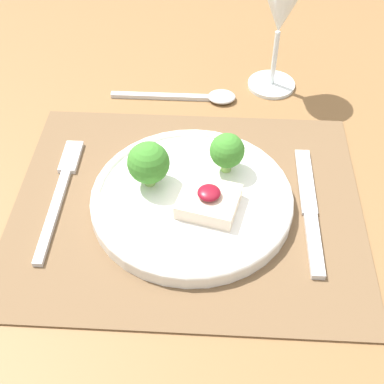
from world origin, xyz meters
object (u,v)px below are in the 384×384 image
(knife, at_px, (310,216))
(fork, at_px, (61,188))
(spoon, at_px, (200,97))
(wine_glass_near, at_px, (281,12))
(dinner_plate, at_px, (191,192))

(knife, bearing_deg, fork, 176.13)
(fork, xyz_separation_m, spoon, (0.18, 0.21, -0.00))
(spoon, distance_m, wine_glass_near, 0.18)
(spoon, bearing_deg, dinner_plate, -87.46)
(knife, height_order, spoon, spoon)
(dinner_plate, xyz_separation_m, wine_glass_near, (0.12, 0.27, 0.11))
(fork, bearing_deg, spoon, 50.49)
(dinner_plate, bearing_deg, wine_glass_near, 66.46)
(fork, distance_m, spoon, 0.28)
(dinner_plate, relative_size, spoon, 1.30)
(fork, distance_m, knife, 0.33)
(knife, bearing_deg, wine_glass_near, 98.68)
(dinner_plate, distance_m, wine_glass_near, 0.31)
(wine_glass_near, bearing_deg, spoon, -159.60)
(knife, distance_m, spoon, 0.29)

